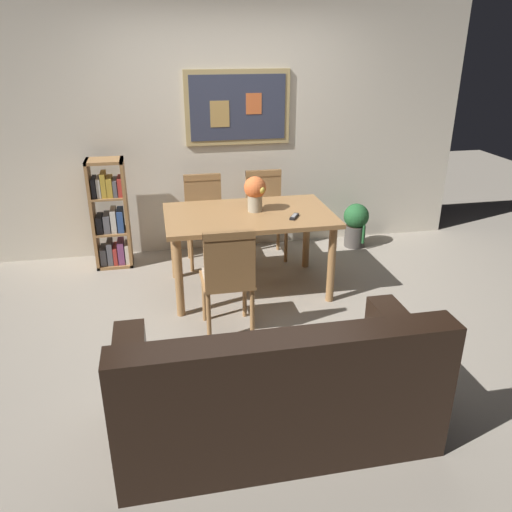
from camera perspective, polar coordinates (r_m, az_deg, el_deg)
The scene contains 11 objects.
ground_plane at distance 4.37m, azimuth 0.52°, elevation -6.95°, with size 12.00×12.00×0.00m, color gray.
wall_back_with_painting at distance 5.57m, azimuth -3.19°, elevation 13.93°, with size 5.20×0.14×2.60m.
dining_table at distance 4.62m, azimuth -0.80°, elevation 3.67°, with size 1.49×0.93×0.75m.
dining_chair_near_left at distance 3.92m, azimuth -3.13°, elevation -1.88°, with size 0.40×0.41×0.91m.
dining_chair_far_left at distance 5.31m, azimuth -5.76°, elevation 4.88°, with size 0.40×0.41×0.91m.
dining_chair_far_right at distance 5.45m, azimuth 1.03°, elevation 5.46°, with size 0.40×0.41×0.91m.
leather_couch at distance 3.05m, azimuth 2.25°, elevation -14.90°, with size 1.80×0.84×0.84m.
bookshelf at distance 5.39m, azimuth -15.83°, elevation 4.04°, with size 0.36×0.28×1.11m.
potted_ivy at distance 5.87m, azimuth 11.05°, elevation 3.56°, with size 0.28×0.28×0.50m.
flower_vase at distance 4.59m, azimuth -0.11°, elevation 7.23°, with size 0.20×0.21×0.32m.
tv_remote at distance 4.48m, azimuth 4.28°, elevation 4.41°, with size 0.12×0.16×0.02m.
Camera 1 is at (-0.78, -3.70, 2.19)m, focal length 35.94 mm.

